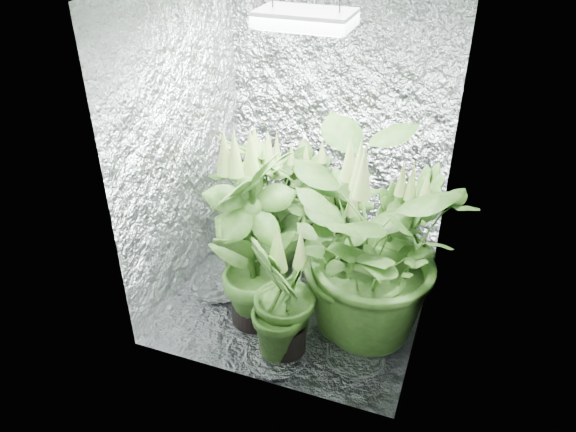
# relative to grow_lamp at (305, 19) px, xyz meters

# --- Properties ---
(ground) EXTENTS (1.60, 1.60, 0.00)m
(ground) POSITION_rel_grow_lamp_xyz_m (0.00, 0.00, -1.83)
(ground) COLOR silver
(ground) RESTS_ON ground
(walls) EXTENTS (1.62, 1.62, 2.00)m
(walls) POSITION_rel_grow_lamp_xyz_m (0.00, 0.00, -0.83)
(walls) COLOR silver
(walls) RESTS_ON ground
(grow_lamp) EXTENTS (0.50, 0.30, 0.22)m
(grow_lamp) POSITION_rel_grow_lamp_xyz_m (0.00, 0.00, 0.00)
(grow_lamp) COLOR gray
(grow_lamp) RESTS_ON ceiling
(plant_a) EXTENTS (1.06, 1.06, 0.98)m
(plant_a) POSITION_rel_grow_lamp_xyz_m (-0.35, 0.35, -1.36)
(plant_a) COLOR black
(plant_a) RESTS_ON ground
(plant_b) EXTENTS (0.57, 0.57, 0.86)m
(plant_b) POSITION_rel_grow_lamp_xyz_m (-0.19, 0.64, -1.44)
(plant_b) COLOR black
(plant_b) RESTS_ON ground
(plant_c) EXTENTS (0.60, 0.60, 1.02)m
(plant_c) POSITION_rel_grow_lamp_xyz_m (0.62, 0.21, -1.35)
(plant_c) COLOR black
(plant_c) RESTS_ON ground
(plant_d) EXTENTS (0.83, 0.83, 1.17)m
(plant_d) POSITION_rel_grow_lamp_xyz_m (-0.34, 0.06, -1.28)
(plant_d) COLOR black
(plant_d) RESTS_ON ground
(plant_e) EXTENTS (1.24, 1.24, 1.33)m
(plant_e) POSITION_rel_grow_lamp_xyz_m (0.46, -0.24, -1.19)
(plant_e) COLOR black
(plant_e) RESTS_ON ground
(plant_f) EXTENTS (0.78, 0.78, 1.33)m
(plant_f) POSITION_rel_grow_lamp_xyz_m (-0.19, -0.33, -1.21)
(plant_f) COLOR black
(plant_f) RESTS_ON ground
(plant_g) EXTENTS (0.56, 0.56, 0.92)m
(plant_g) POSITION_rel_grow_lamp_xyz_m (0.08, -0.55, -1.41)
(plant_g) COLOR black
(plant_g) RESTS_ON ground
(plant_h) EXTENTS (0.60, 0.60, 0.93)m
(plant_h) POSITION_rel_grow_lamp_xyz_m (0.21, 0.16, -1.41)
(plant_h) COLOR black
(plant_h) RESTS_ON ground
(circulation_fan) EXTENTS (0.15, 0.31, 0.36)m
(circulation_fan) POSITION_rel_grow_lamp_xyz_m (0.60, 0.62, -1.68)
(circulation_fan) COLOR black
(circulation_fan) RESTS_ON ground
(plant_label) EXTENTS (0.05, 0.03, 0.08)m
(plant_label) POSITION_rel_grow_lamp_xyz_m (0.14, -0.58, -1.53)
(plant_label) COLOR white
(plant_label) RESTS_ON plant_g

